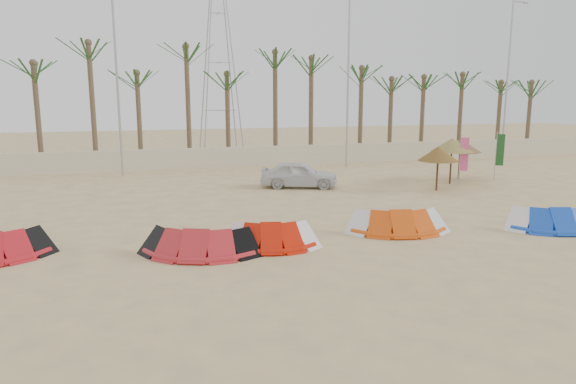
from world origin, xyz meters
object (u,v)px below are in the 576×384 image
object	(u,v)px
kite_red_mid	(198,239)
parasol_mid	(452,145)
kite_red_right	(268,233)
parasol_right	(460,146)
car	(299,174)
kite_orange	(394,219)
parasol_left	(438,154)
kite_blue	(549,217)

from	to	relation	value
kite_red_mid	parasol_mid	xyz separation A→B (m)	(14.21, 8.44, 1.64)
kite_red_right	parasol_mid	world-z (taller)	parasol_mid
parasol_right	car	distance (m)	9.40
kite_orange	parasol_left	distance (m)	8.54
kite_red_mid	parasol_left	bearing A→B (deg)	29.07
kite_red_right	parasol_mid	distance (m)	14.76
parasol_mid	parasol_right	bearing A→B (deg)	41.09
kite_red_mid	parasol_right	distance (m)	18.29
parasol_mid	kite_orange	bearing A→B (deg)	-133.30
kite_orange	parasol_right	world-z (taller)	parasol_right
car	parasol_mid	bearing A→B (deg)	-78.65
kite_blue	parasol_right	world-z (taller)	parasol_right
kite_red_right	kite_red_mid	bearing A→B (deg)	-178.90
kite_orange	parasol_mid	world-z (taller)	parasol_mid
kite_orange	kite_red_mid	bearing A→B (deg)	-174.76
kite_red_right	kite_orange	xyz separation A→B (m)	(4.65, 0.59, 0.00)
kite_orange	parasol_mid	size ratio (longest dim) A/B	1.50
parasol_left	kite_orange	bearing A→B (deg)	-131.69
kite_orange	kite_red_right	bearing A→B (deg)	-172.82
kite_orange	car	size ratio (longest dim) A/B	0.93
kite_red_mid	parasol_mid	world-z (taller)	parasol_mid
parasol_left	car	xyz separation A→B (m)	(-6.26, 2.74, -1.15)
parasol_left	parasol_mid	world-z (taller)	parasol_mid
kite_red_right	kite_blue	bearing A→B (deg)	-3.67
parasol_mid	kite_red_mid	bearing A→B (deg)	-149.29
kite_blue	parasol_left	xyz separation A→B (m)	(0.17, 7.53, 1.40)
kite_red_mid	car	size ratio (longest dim) A/B	0.98
kite_orange	parasol_right	distance (m)	12.54
kite_red_mid	kite_orange	distance (m)	6.88
parasol_left	car	bearing A→B (deg)	156.37
kite_red_mid	kite_orange	xyz separation A→B (m)	(6.85, 0.63, -0.00)
parasol_left	parasol_right	distance (m)	4.05
kite_red_mid	kite_blue	bearing A→B (deg)	-2.82
kite_orange	parasol_mid	bearing A→B (deg)	46.70
kite_red_right	parasol_mid	bearing A→B (deg)	34.95
kite_blue	car	world-z (taller)	car
kite_orange	parasol_left	xyz separation A→B (m)	(5.61, 6.29, 1.40)
kite_orange	car	distance (m)	9.06
kite_red_right	parasol_left	distance (m)	12.43
kite_blue	car	xyz separation A→B (m)	(-6.09, 10.27, 0.24)
kite_red_right	parasol_right	world-z (taller)	parasol_right
parasol_mid	parasol_right	xyz separation A→B (m)	(1.30, 1.13, -0.18)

